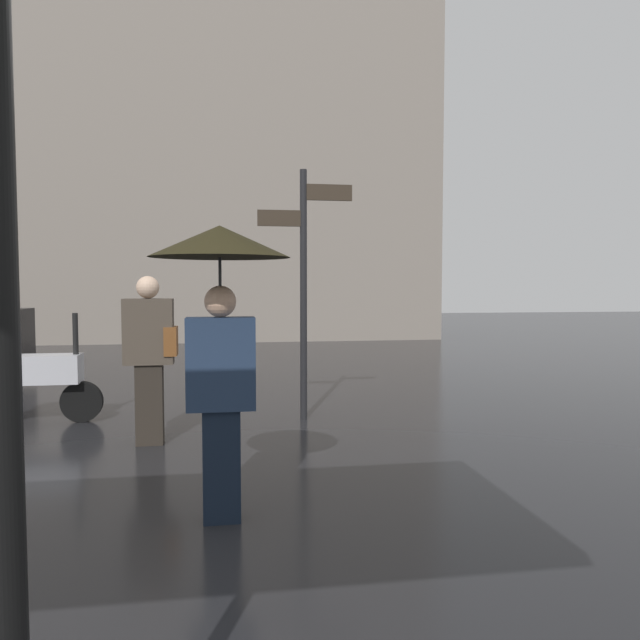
% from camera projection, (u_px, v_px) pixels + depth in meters
% --- Properties ---
extents(pedestrian_with_umbrella, '(0.90, 0.90, 1.92)m').
position_uv_depth(pedestrian_with_umbrella, '(220.00, 293.00, 3.84)').
color(pedestrian_with_umbrella, black).
rests_on(pedestrian_with_umbrella, ground).
extents(pedestrian_with_bag, '(0.50, 0.24, 1.63)m').
position_uv_depth(pedestrian_with_bag, '(150.00, 349.00, 5.77)').
color(pedestrian_with_bag, '#2A241E').
rests_on(pedestrian_with_bag, ground).
extents(parked_scooter, '(1.47, 0.32, 1.23)m').
position_uv_depth(parked_scooter, '(29.00, 374.00, 6.66)').
color(parked_scooter, black).
rests_on(parked_scooter, ground).
extents(street_signpost, '(1.08, 0.08, 2.85)m').
position_uv_depth(street_signpost, '(304.00, 269.00, 6.82)').
color(street_signpost, black).
rests_on(street_signpost, ground).
extents(building_block, '(14.04, 2.05, 17.96)m').
position_uv_depth(building_block, '(188.00, 15.00, 16.48)').
color(building_block, gray).
rests_on(building_block, ground).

